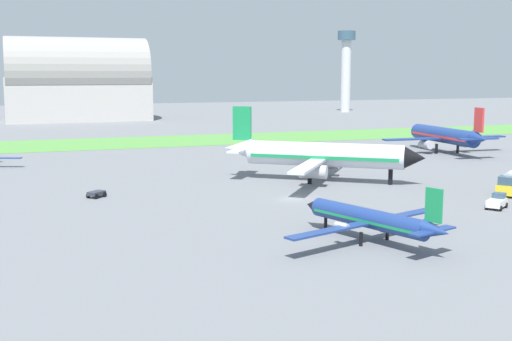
{
  "coord_description": "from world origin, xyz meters",
  "views": [
    {
      "loc": [
        -35.34,
        -82.12,
        17.37
      ],
      "look_at": [
        -2.59,
        8.18,
        3.0
      ],
      "focal_mm": 45.54,
      "sensor_mm": 36.0,
      "label": 1
    }
  ],
  "objects_px": {
    "baggage_cart_near_gate": "(96,194)",
    "fuel_truck_by_runway": "(509,184)",
    "airplane_parked_jet_far": "(445,136)",
    "airplane_foreground_turboprop": "(370,218)",
    "pushback_tug_midfield": "(497,202)",
    "airplane_midfield_jet": "(321,155)",
    "control_tower": "(346,65)"
  },
  "relations": [
    {
      "from": "airplane_parked_jet_far",
      "to": "baggage_cart_near_gate",
      "type": "height_order",
      "value": "airplane_parked_jet_far"
    },
    {
      "from": "baggage_cart_near_gate",
      "to": "pushback_tug_midfield",
      "type": "relative_size",
      "value": 0.74
    },
    {
      "from": "airplane_midfield_jet",
      "to": "pushback_tug_midfield",
      "type": "height_order",
      "value": "airplane_midfield_jet"
    },
    {
      "from": "airplane_foreground_turboprop",
      "to": "fuel_truck_by_runway",
      "type": "bearing_deg",
      "value": -81.32
    },
    {
      "from": "pushback_tug_midfield",
      "to": "fuel_truck_by_runway",
      "type": "relative_size",
      "value": 0.61
    },
    {
      "from": "fuel_truck_by_runway",
      "to": "control_tower",
      "type": "relative_size",
      "value": 0.18
    },
    {
      "from": "airplane_foreground_turboprop",
      "to": "fuel_truck_by_runway",
      "type": "relative_size",
      "value": 3.33
    },
    {
      "from": "airplane_foreground_turboprop",
      "to": "airplane_parked_jet_far",
      "type": "height_order",
      "value": "airplane_parked_jet_far"
    },
    {
      "from": "fuel_truck_by_runway",
      "to": "airplane_midfield_jet",
      "type": "bearing_deg",
      "value": -83.64
    },
    {
      "from": "airplane_foreground_turboprop",
      "to": "airplane_midfield_jet",
      "type": "distance_m",
      "value": 38.53
    },
    {
      "from": "airplane_midfield_jet",
      "to": "pushback_tug_midfield",
      "type": "bearing_deg",
      "value": -28.91
    },
    {
      "from": "pushback_tug_midfield",
      "to": "fuel_truck_by_runway",
      "type": "xyz_separation_m",
      "value": [
        8.16,
        7.32,
        0.67
      ]
    },
    {
      "from": "fuel_truck_by_runway",
      "to": "airplane_foreground_turboprop",
      "type": "bearing_deg",
      "value": -11.84
    },
    {
      "from": "airplane_foreground_turboprop",
      "to": "pushback_tug_midfield",
      "type": "height_order",
      "value": "airplane_foreground_turboprop"
    },
    {
      "from": "airplane_foreground_turboprop",
      "to": "control_tower",
      "type": "distance_m",
      "value": 233.41
    },
    {
      "from": "airplane_midfield_jet",
      "to": "baggage_cart_near_gate",
      "type": "bearing_deg",
      "value": -139.74
    },
    {
      "from": "pushback_tug_midfield",
      "to": "airplane_midfield_jet",
      "type": "bearing_deg",
      "value": 79.62
    },
    {
      "from": "baggage_cart_near_gate",
      "to": "control_tower",
      "type": "relative_size",
      "value": 0.08
    },
    {
      "from": "airplane_midfield_jet",
      "to": "airplane_foreground_turboprop",
      "type": "bearing_deg",
      "value": -70.75
    },
    {
      "from": "airplane_midfield_jet",
      "to": "fuel_truck_by_runway",
      "type": "distance_m",
      "value": 28.77
    },
    {
      "from": "pushback_tug_midfield",
      "to": "airplane_foreground_turboprop",
      "type": "bearing_deg",
      "value": 166.55
    },
    {
      "from": "baggage_cart_near_gate",
      "to": "fuel_truck_by_runway",
      "type": "xyz_separation_m",
      "value": [
        56.28,
        -18.16,
        1.01
      ]
    },
    {
      "from": "airplane_midfield_jet",
      "to": "airplane_parked_jet_far",
      "type": "distance_m",
      "value": 49.57
    },
    {
      "from": "airplane_midfield_jet",
      "to": "baggage_cart_near_gate",
      "type": "height_order",
      "value": "airplane_midfield_jet"
    },
    {
      "from": "pushback_tug_midfield",
      "to": "control_tower",
      "type": "bearing_deg",
      "value": 33.2
    },
    {
      "from": "airplane_parked_jet_far",
      "to": "pushback_tug_midfield",
      "type": "distance_m",
      "value": 61.03
    },
    {
      "from": "fuel_truck_by_runway",
      "to": "pushback_tug_midfield",
      "type": "bearing_deg",
      "value": 2.9
    },
    {
      "from": "airplane_parked_jet_far",
      "to": "baggage_cart_near_gate",
      "type": "xyz_separation_m",
      "value": [
        -78.46,
        -27.4,
        -3.23
      ]
    },
    {
      "from": "airplane_parked_jet_far",
      "to": "baggage_cart_near_gate",
      "type": "bearing_deg",
      "value": 112.6
    },
    {
      "from": "pushback_tug_midfield",
      "to": "control_tower",
      "type": "relative_size",
      "value": 0.11
    },
    {
      "from": "airplane_foreground_turboprop",
      "to": "airplane_parked_jet_far",
      "type": "distance_m",
      "value": 82.5
    },
    {
      "from": "pushback_tug_midfield",
      "to": "airplane_parked_jet_far",
      "type": "bearing_deg",
      "value": 25.8
    }
  ]
}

